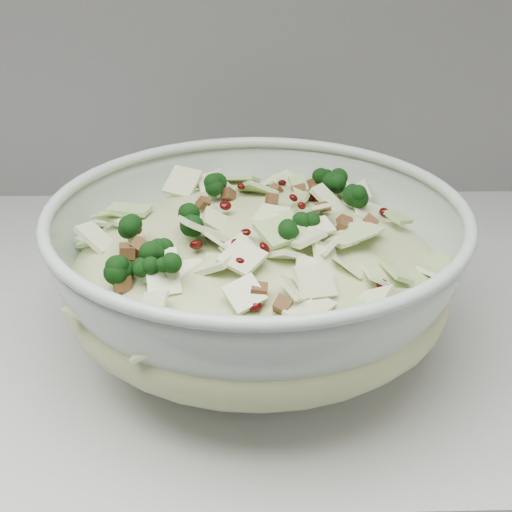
{
  "coord_description": "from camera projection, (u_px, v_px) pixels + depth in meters",
  "views": [
    {
      "loc": [
        0.02,
        1.05,
        1.29
      ],
      "look_at": [
        0.03,
        1.58,
        1.01
      ],
      "focal_mm": 50.0,
      "sensor_mm": 36.0,
      "label": 1
    }
  ],
  "objects": [
    {
      "name": "salad",
      "position": [
        257.0,
        253.0,
        0.63
      ],
      "size": [
        0.36,
        0.36,
        0.15
      ],
      "rotation": [
        0.0,
        0.0,
        0.08
      ],
      "color": "#A2B179",
      "rests_on": "mixing_bowl"
    },
    {
      "name": "mixing_bowl",
      "position": [
        257.0,
        276.0,
        0.64
      ],
      "size": [
        0.47,
        0.47,
        0.15
      ],
      "rotation": [
        0.0,
        0.0,
        0.37
      ],
      "color": "#AFC1B1",
      "rests_on": "counter"
    }
  ]
}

